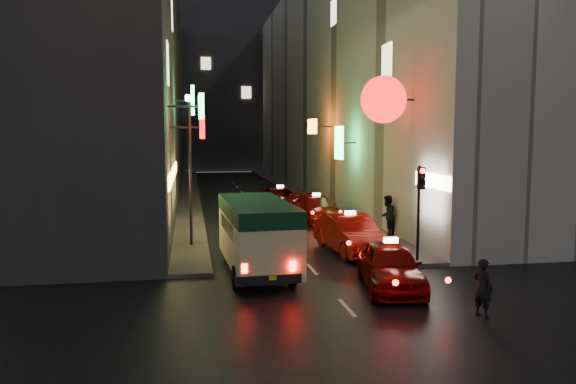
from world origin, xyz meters
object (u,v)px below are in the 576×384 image
pedestrian_crossing (483,284)px  taxi_near (390,262)px  lamp_post (190,160)px  minibus (257,228)px  traffic_light (420,192)px

pedestrian_crossing → taxi_near: bearing=2.6°
taxi_near → lamp_post: 9.96m
minibus → lamp_post: size_ratio=0.95×
minibus → taxi_near: size_ratio=1.06×
taxi_near → lamp_post: bearing=129.4°
minibus → traffic_light: 6.09m
minibus → pedestrian_crossing: 7.76m
minibus → pedestrian_crossing: bearing=-46.9°
pedestrian_crossing → traffic_light: (0.70, 5.80, 1.81)m
minibus → taxi_near: (3.83, -2.68, -0.74)m
taxi_near → pedestrian_crossing: (1.45, -2.96, 0.03)m
minibus → taxi_near: bearing=-35.0°
pedestrian_crossing → lamp_post: lamp_post is taller
traffic_light → pedestrian_crossing: bearing=-96.9°
taxi_near → pedestrian_crossing: 3.29m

